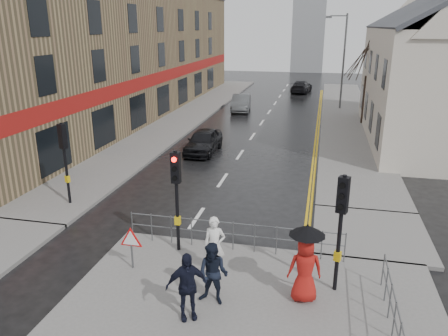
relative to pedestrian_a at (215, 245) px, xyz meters
The scene contains 22 objects.
ground 2.15m from the pedestrian_a, 153.46° to the left, with size 120.00×120.00×0.00m, color black.
left_pavement 25.23m from the pedestrian_a, 108.96° to the left, with size 4.00×44.00×0.14m, color #605E5B.
right_pavement 26.30m from the pedestrian_a, 79.46° to the left, with size 4.00×40.00×0.14m, color #605E5B.
pavement_bridge_right 6.23m from the pedestrian_a, 38.63° to the left, with size 4.00×4.20×0.14m, color #605E5B.
building_left_terrace 26.93m from the pedestrian_a, 120.93° to the left, with size 8.00×42.00×10.00m, color olive.
church_tower 63.35m from the pedestrian_a, 90.17° to the left, with size 5.00×5.00×18.00m, color gray.
traffic_signal_near_left 2.32m from the pedestrian_a, 145.08° to the left, with size 0.28×0.27×3.40m.
traffic_signal_near_right 3.80m from the pedestrian_a, ahead, with size 0.34×0.33×3.40m.
traffic_signal_far_left 8.28m from the pedestrian_a, 151.84° to the left, with size 0.34×0.33×3.40m.
guard_railing_front 1.48m from the pedestrian_a, 79.77° to the left, with size 7.14×0.04×1.00m.
guard_railing_side 5.18m from the pedestrian_a, 21.62° to the right, with size 0.04×4.54×1.00m.
warning_sign 2.52m from the pedestrian_a, behind, with size 0.80×0.07×1.35m.
street_lamp 29.37m from the pedestrian_a, 81.85° to the left, with size 1.83×0.25×8.00m.
tree_near 23.93m from the pedestrian_a, 75.73° to the left, with size 2.40×2.40×6.58m.
tree_far 31.67m from the pedestrian_a, 78.44° to the left, with size 2.40×2.40×5.64m.
pedestrian_a is the anchor object (origin of this frame).
pedestrian_b 1.54m from the pedestrian_a, 77.24° to the right, with size 0.84×0.65×1.72m, color black.
pedestrian_with_umbrella 2.81m from the pedestrian_a, 17.21° to the right, with size 1.01×0.96×2.20m.
pedestrian_d 2.26m from the pedestrian_a, 93.71° to the right, with size 1.06×0.44×1.81m, color black.
car_parked 13.42m from the pedestrian_a, 106.85° to the left, with size 1.63×4.05×1.38m, color black.
car_mid 26.58m from the pedestrian_a, 99.03° to the left, with size 1.51×4.32×1.42m, color #414446.
car_far 38.48m from the pedestrian_a, 89.48° to the left, with size 1.85×4.56×1.32m, color black.
Camera 1 is at (4.53, -12.01, 7.21)m, focal length 35.00 mm.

